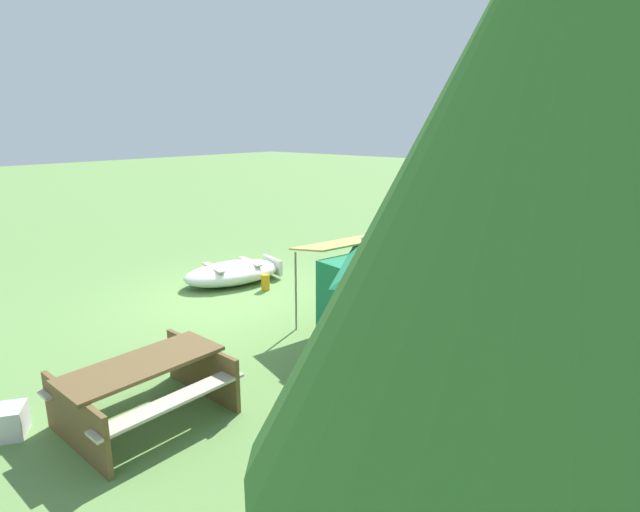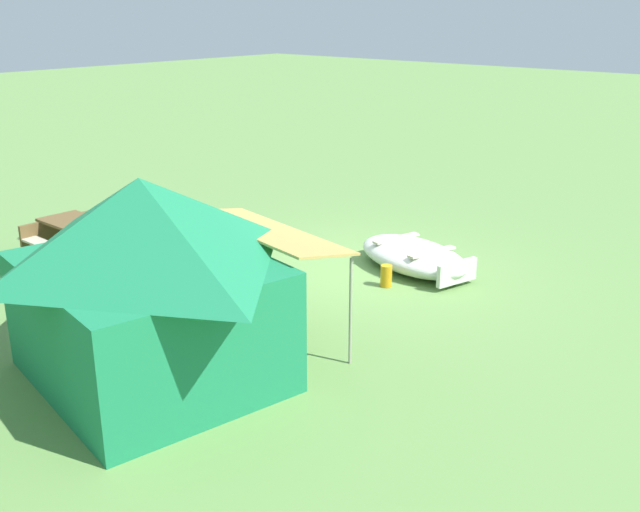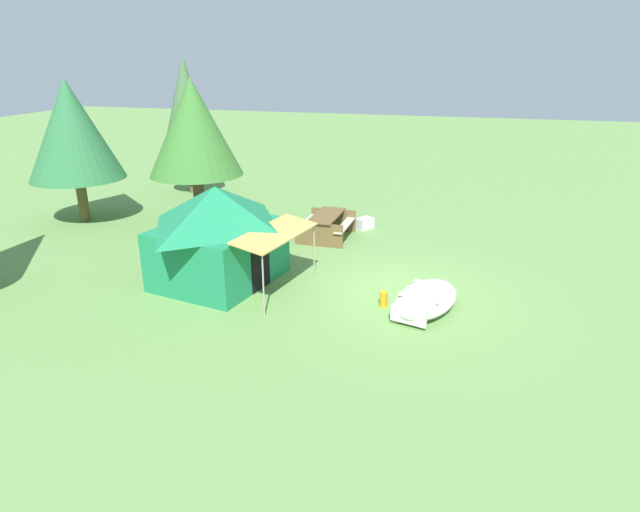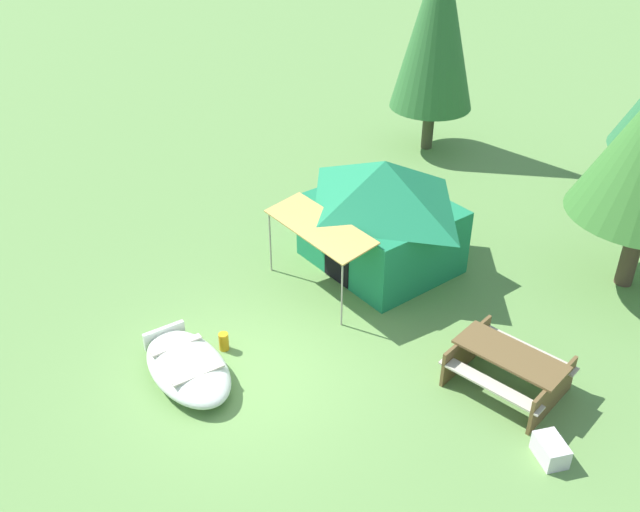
# 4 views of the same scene
# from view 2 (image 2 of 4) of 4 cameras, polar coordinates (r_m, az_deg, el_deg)

# --- Properties ---
(ground_plane) EXTENTS (80.00, 80.00, 0.00)m
(ground_plane) POSITION_cam_2_polar(r_m,az_deg,el_deg) (12.18, 2.44, -1.20)
(ground_plane) COLOR #618B48
(beached_rowboat) EXTENTS (2.45, 1.74, 0.47)m
(beached_rowboat) POSITION_cam_2_polar(r_m,az_deg,el_deg) (12.27, 7.27, 0.02)
(beached_rowboat) COLOR silver
(beached_rowboat) RESTS_ON ground_plane
(canvas_cabin_tent) EXTENTS (3.48, 3.87, 2.41)m
(canvas_cabin_tent) POSITION_cam_2_polar(r_m,az_deg,el_deg) (8.57, -13.22, -1.66)
(canvas_cabin_tent) COLOR #1B7B4D
(canvas_cabin_tent) RESTS_ON ground_plane
(picnic_table) EXTENTS (1.85, 1.48, 0.75)m
(picnic_table) POSITION_cam_2_polar(r_m,az_deg,el_deg) (12.84, -17.63, 1.21)
(picnic_table) COLOR brown
(picnic_table) RESTS_ON ground_plane
(cooler_box) EXTENTS (0.67, 0.62, 0.35)m
(cooler_box) POSITION_cam_2_polar(r_m,az_deg,el_deg) (14.44, -17.09, 1.94)
(cooler_box) COLOR silver
(cooler_box) RESTS_ON ground_plane
(fuel_can) EXTENTS (0.26, 0.26, 0.35)m
(fuel_can) POSITION_cam_2_polar(r_m,az_deg,el_deg) (11.52, 5.15, -1.55)
(fuel_can) COLOR orange
(fuel_can) RESTS_ON ground_plane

